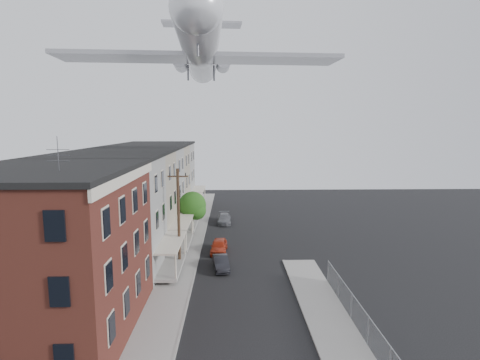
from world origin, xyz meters
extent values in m
cube|color=gray|center=(-5.50, 24.00, 0.06)|extent=(3.00, 62.00, 0.12)
cube|color=gray|center=(5.50, 6.00, 0.06)|extent=(3.00, 26.00, 0.12)
cube|color=gray|center=(-4.05, 24.00, 0.07)|extent=(0.15, 62.00, 0.14)
cube|color=gray|center=(4.05, 6.00, 0.07)|extent=(0.15, 26.00, 0.14)
cube|color=#3D1C13|center=(-12.00, 7.00, 5.00)|extent=(10.00, 12.00, 10.00)
cube|color=black|center=(-12.00, 7.00, 10.15)|extent=(10.30, 12.30, 0.30)
cube|color=beige|center=(-6.92, 7.00, 9.70)|extent=(0.16, 12.20, 0.60)
cylinder|color=#515156|center=(-10.00, 5.00, 11.15)|extent=(0.04, 0.04, 2.00)
cube|color=slate|center=(-12.00, 16.50, 5.00)|extent=(10.00, 7.00, 10.00)
cube|color=black|center=(-12.00, 16.50, 10.15)|extent=(10.25, 7.00, 0.30)
cube|color=gray|center=(-6.10, 16.50, 0.55)|extent=(1.80, 6.40, 0.25)
cube|color=beige|center=(-6.10, 16.50, 2.75)|extent=(1.90, 6.50, 0.15)
cube|color=gray|center=(-12.00, 23.50, 5.00)|extent=(10.00, 7.00, 10.00)
cube|color=black|center=(-12.00, 23.50, 10.15)|extent=(10.25, 7.00, 0.30)
cube|color=gray|center=(-6.10, 23.50, 0.55)|extent=(1.80, 6.40, 0.25)
cube|color=beige|center=(-6.10, 23.50, 2.75)|extent=(1.90, 6.50, 0.15)
cube|color=slate|center=(-12.00, 30.50, 5.00)|extent=(10.00, 7.00, 10.00)
cube|color=black|center=(-12.00, 30.50, 10.15)|extent=(10.25, 7.00, 0.30)
cube|color=gray|center=(-6.10, 30.50, 0.55)|extent=(1.80, 6.40, 0.25)
cube|color=beige|center=(-6.10, 30.50, 2.75)|extent=(1.90, 6.50, 0.15)
cube|color=gray|center=(-12.00, 37.50, 5.00)|extent=(10.00, 7.00, 10.00)
cube|color=black|center=(-12.00, 37.50, 10.15)|extent=(10.25, 7.00, 0.30)
cube|color=gray|center=(-6.10, 37.50, 0.55)|extent=(1.80, 6.40, 0.25)
cube|color=beige|center=(-6.10, 37.50, 2.75)|extent=(1.90, 6.50, 0.15)
cube|color=slate|center=(-12.00, 44.50, 5.00)|extent=(10.00, 7.00, 10.00)
cube|color=black|center=(-12.00, 44.50, 10.15)|extent=(10.25, 7.00, 0.30)
cube|color=gray|center=(-6.10, 44.50, 0.55)|extent=(1.80, 6.40, 0.25)
cube|color=beige|center=(-6.10, 44.50, 2.75)|extent=(1.90, 6.50, 0.15)
cylinder|color=gray|center=(7.00, 5.00, 0.95)|extent=(0.06, 0.06, 1.90)
cylinder|color=gray|center=(7.00, 8.00, 0.95)|extent=(0.06, 0.06, 1.90)
cylinder|color=gray|center=(7.00, 11.00, 0.95)|extent=(0.06, 0.06, 1.90)
cylinder|color=gray|center=(7.00, 14.00, 0.95)|extent=(0.06, 0.06, 1.90)
cube|color=gray|center=(7.00, 5.00, 1.85)|extent=(0.04, 18.00, 0.04)
cube|color=gray|center=(7.00, 5.00, 0.95)|extent=(0.02, 18.00, 1.80)
cylinder|color=black|center=(-5.60, 18.00, 4.50)|extent=(0.26, 0.26, 9.00)
cube|color=black|center=(-5.60, 18.00, 8.30)|extent=(1.80, 0.12, 0.12)
cylinder|color=black|center=(-6.30, 18.00, 8.50)|extent=(0.08, 0.08, 0.25)
cylinder|color=black|center=(-4.90, 18.00, 8.50)|extent=(0.08, 0.08, 0.25)
cylinder|color=black|center=(-5.40, 28.00, 1.20)|extent=(0.24, 0.24, 2.40)
sphere|color=#184512|center=(-5.40, 28.00, 3.60)|extent=(3.20, 3.20, 3.20)
sphere|color=#184512|center=(-4.90, 27.70, 3.04)|extent=(2.24, 2.24, 2.24)
imported|color=#AA2D15|center=(-2.12, 21.67, 0.67)|extent=(1.76, 4.02, 1.35)
imported|color=black|center=(-1.80, 17.17, 0.59)|extent=(1.73, 3.74, 1.19)
imported|color=slate|center=(-1.80, 33.38, 0.62)|extent=(1.80, 4.27, 1.23)
cylinder|color=silver|center=(-3.77, 22.46, 20.01)|extent=(4.95, 25.87, 3.43)
sphere|color=silver|center=(-3.00, 9.63, 20.01)|extent=(3.43, 3.43, 3.43)
cone|color=silver|center=(-4.53, 35.29, 20.01)|extent=(3.61, 3.41, 3.43)
cube|color=#939399|center=(-3.67, 20.86, 18.94)|extent=(25.93, 6.01, 0.37)
cylinder|color=#939399|center=(-6.87, 31.40, 20.23)|extent=(1.96, 4.38, 1.71)
cylinder|color=#939399|center=(-1.74, 31.70, 20.23)|extent=(1.96, 4.38, 1.71)
cube|color=silver|center=(-4.50, 34.76, 23.01)|extent=(0.51, 4.08, 6.00)
cube|color=#939399|center=(-4.56, 35.83, 25.80)|extent=(10.32, 3.38, 0.27)
cylinder|color=#515156|center=(-3.13, 11.77, 18.09)|extent=(0.17, 0.17, 1.29)
camera|label=1|loc=(-0.89, -14.93, 12.62)|focal=28.00mm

